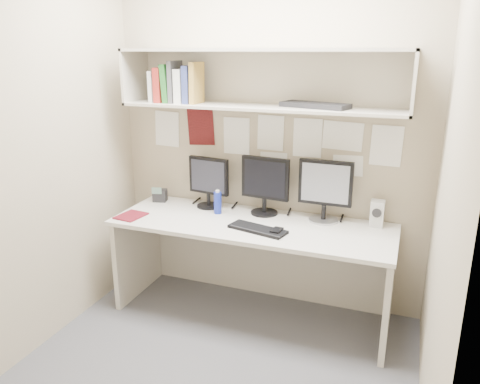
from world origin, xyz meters
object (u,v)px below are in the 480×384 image
at_px(monitor_right, 325,188).
at_px(maroon_notebook, 131,216).
at_px(monitor_left, 209,180).
at_px(keyboard, 258,229).
at_px(desk_phone, 160,195).
at_px(desk, 252,269).
at_px(monitor_center, 265,183).
at_px(speaker, 377,213).

xyz_separation_m(monitor_right, maroon_notebook, (-1.35, -0.42, -0.24)).
bearing_deg(monitor_left, maroon_notebook, -128.92).
distance_m(keyboard, desk_phone, 1.01).
distance_m(desk, monitor_right, 0.80).
xyz_separation_m(monitor_left, maroon_notebook, (-0.45, -0.42, -0.21)).
bearing_deg(desk, keyboard, -57.67).
distance_m(desk, monitor_center, 0.64).
distance_m(monitor_left, monitor_center, 0.46).
xyz_separation_m(desk, keyboard, (0.09, -0.14, 0.37)).
bearing_deg(maroon_notebook, speaker, 21.70).
bearing_deg(desk_phone, speaker, -13.10).
height_order(monitor_left, monitor_center, monitor_center).
relative_size(monitor_center, monitor_right, 0.97).
bearing_deg(monitor_left, desk_phone, -169.87).
bearing_deg(desk_phone, maroon_notebook, -106.62).
xyz_separation_m(monitor_left, desk_phone, (-0.43, -0.02, -0.17)).
xyz_separation_m(desk, monitor_right, (0.47, 0.22, 0.61)).
bearing_deg(desk_phone, monitor_right, -13.66).
relative_size(desk, monitor_center, 4.65).
height_order(monitor_center, monitor_right, monitor_right).
xyz_separation_m(keyboard, maroon_notebook, (-0.97, -0.06, -0.00)).
xyz_separation_m(monitor_left, speaker, (1.27, 0.02, -0.13)).
bearing_deg(monitor_right, speaker, 3.97).
relative_size(monitor_left, maroon_notebook, 1.86).
xyz_separation_m(monitor_left, keyboard, (0.52, -0.36, -0.21)).
xyz_separation_m(desk, monitor_center, (0.02, 0.22, 0.60)).
relative_size(monitor_right, speaker, 2.41).
xyz_separation_m(monitor_center, keyboard, (0.06, -0.36, -0.23)).
xyz_separation_m(desk, maroon_notebook, (-0.88, -0.20, 0.37)).
distance_m(maroon_notebook, desk_phone, 0.40).
bearing_deg(desk, monitor_left, 153.21).
bearing_deg(desk_phone, monitor_center, -13.30).
relative_size(monitor_left, keyboard, 0.96).
height_order(monitor_right, desk_phone, monitor_right).
bearing_deg(desk, monitor_center, 84.04).
distance_m(keyboard, maroon_notebook, 0.97).
distance_m(monitor_center, maroon_notebook, 1.02).
xyz_separation_m(monitor_center, monitor_right, (0.45, -0.00, 0.01)).
bearing_deg(speaker, monitor_right, -176.89).
distance_m(desk, monitor_left, 0.76).
relative_size(monitor_left, monitor_right, 0.88).
xyz_separation_m(speaker, desk_phone, (-1.70, -0.04, -0.04)).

